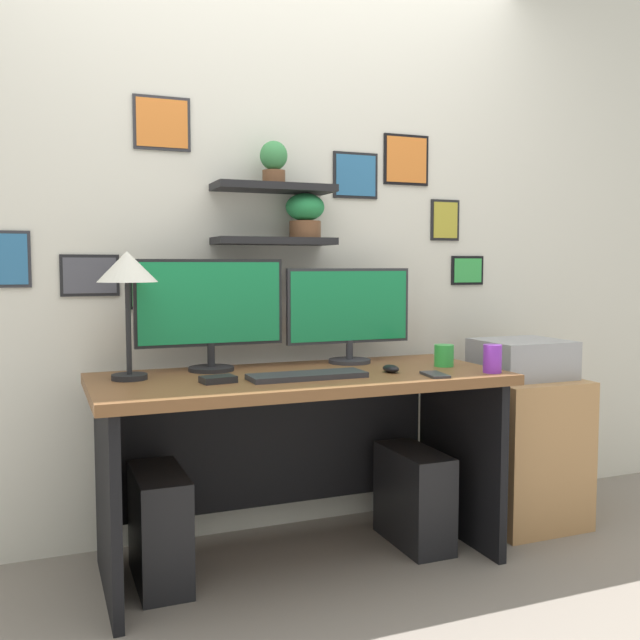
# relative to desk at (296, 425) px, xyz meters

# --- Properties ---
(ground_plane) EXTENTS (8.00, 8.00, 0.00)m
(ground_plane) POSITION_rel_desk_xyz_m (0.00, -0.05, -0.54)
(ground_plane) COLOR gray
(back_wall_assembly) EXTENTS (4.40, 0.24, 2.70)m
(back_wall_assembly) POSITION_rel_desk_xyz_m (0.00, 0.38, 0.81)
(back_wall_assembly) COLOR silver
(back_wall_assembly) RESTS_ON ground
(desk) EXTENTS (1.57, 0.68, 0.75)m
(desk) POSITION_rel_desk_xyz_m (0.00, 0.00, 0.00)
(desk) COLOR brown
(desk) RESTS_ON ground
(monitor_left) EXTENTS (0.59, 0.18, 0.44)m
(monitor_left) POSITION_rel_desk_xyz_m (-0.30, 0.16, 0.46)
(monitor_left) COLOR black
(monitor_left) RESTS_ON desk
(monitor_right) EXTENTS (0.56, 0.18, 0.40)m
(monitor_right) POSITION_rel_desk_xyz_m (0.30, 0.16, 0.43)
(monitor_right) COLOR #2D2D33
(monitor_right) RESTS_ON desk
(keyboard) EXTENTS (0.44, 0.14, 0.02)m
(keyboard) POSITION_rel_desk_xyz_m (-0.01, -0.16, 0.22)
(keyboard) COLOR #2D2D33
(keyboard) RESTS_ON desk
(computer_mouse) EXTENTS (0.06, 0.09, 0.03)m
(computer_mouse) POSITION_rel_desk_xyz_m (0.34, -0.15, 0.23)
(computer_mouse) COLOR black
(computer_mouse) RESTS_ON desk
(desk_lamp) EXTENTS (0.22, 0.22, 0.47)m
(desk_lamp) POSITION_rel_desk_xyz_m (-0.63, 0.05, 0.60)
(desk_lamp) COLOR black
(desk_lamp) RESTS_ON desk
(cell_phone) EXTENTS (0.09, 0.15, 0.01)m
(cell_phone) POSITION_rel_desk_xyz_m (0.45, -0.29, 0.22)
(cell_phone) COLOR #2D2D33
(cell_phone) RESTS_ON desk
(coffee_mug) EXTENTS (0.08, 0.08, 0.09)m
(coffee_mug) POSITION_rel_desk_xyz_m (0.62, -0.08, 0.26)
(coffee_mug) COLOR green
(coffee_mug) RESTS_ON desk
(scissors_tray) EXTENTS (0.13, 0.10, 0.02)m
(scissors_tray) POSITION_rel_desk_xyz_m (-0.34, -0.13, 0.22)
(scissors_tray) COLOR black
(scissors_tray) RESTS_ON desk
(water_cup) EXTENTS (0.07, 0.07, 0.11)m
(water_cup) POSITION_rel_desk_xyz_m (0.70, -0.30, 0.27)
(water_cup) COLOR purple
(water_cup) RESTS_ON desk
(drawer_cabinet) EXTENTS (0.44, 0.50, 0.66)m
(drawer_cabinet) POSITION_rel_desk_xyz_m (1.09, 0.02, -0.21)
(drawer_cabinet) COLOR tan
(drawer_cabinet) RESTS_ON ground
(printer) EXTENTS (0.38, 0.34, 0.17)m
(printer) POSITION_rel_desk_xyz_m (1.09, 0.02, 0.21)
(printer) COLOR #9E9EA3
(printer) RESTS_ON drawer_cabinet
(computer_tower_left) EXTENTS (0.18, 0.40, 0.42)m
(computer_tower_left) POSITION_rel_desk_xyz_m (-0.54, -0.02, -0.33)
(computer_tower_left) COLOR black
(computer_tower_left) RESTS_ON ground
(computer_tower_right) EXTENTS (0.18, 0.40, 0.40)m
(computer_tower_right) POSITION_rel_desk_xyz_m (0.51, -0.04, -0.34)
(computer_tower_right) COLOR black
(computer_tower_right) RESTS_ON ground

